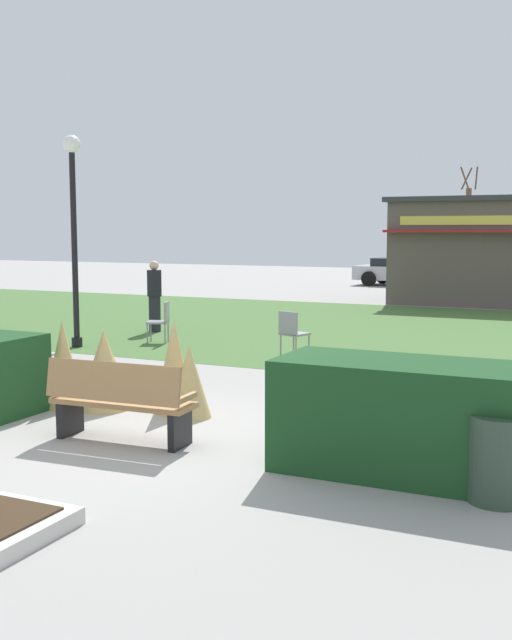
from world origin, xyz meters
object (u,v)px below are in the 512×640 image
cafe_chair_west (162,319)px  person_strolling (154,296)px  cafe_chair_east (292,330)px  tree_right_bg (468,230)px  trash_bin (498,459)px  lamppost_mid (74,215)px  parked_car_west_slot (404,271)px  park_bench (120,401)px

cafe_chair_west → person_strolling: bearing=127.3°
cafe_chair_west → cafe_chair_east: same height
person_strolling → tree_right_bg: tree_right_bg is taller
trash_bin → tree_right_bg: size_ratio=0.14×
trash_bin → person_strolling: 12.31m
lamppost_mid → person_strolling: 3.28m
parked_car_west_slot → tree_right_bg: tree_right_bg is taller
person_strolling → parked_car_west_slot: size_ratio=0.39×
trash_bin → parked_car_west_slot: parked_car_west_slot is taller
lamppost_mid → parked_car_west_slot: size_ratio=1.00×
park_bench → trash_bin: (4.15, -0.17, -0.09)m
park_bench → parked_car_west_slot: 25.90m
park_bench → parked_car_west_slot: parked_car_west_slot is taller
trash_bin → cafe_chair_west: 10.48m
lamppost_mid → trash_bin: (9.14, -5.71, -2.31)m
parked_car_west_slot → tree_right_bg: 7.43m
trash_bin → cafe_chair_west: size_ratio=0.88×
park_bench → cafe_chair_west: size_ratio=1.94×
tree_right_bg → parked_car_west_slot: bearing=-101.6°
person_strolling → trash_bin: bearing=19.6°
trash_bin → cafe_chair_west: bearing=138.5°
cafe_chair_west → person_strolling: 1.88m
lamppost_mid → tree_right_bg: bearing=83.3°
parked_car_west_slot → cafe_chair_west: bearing=-91.4°
cafe_chair_east → parked_car_west_slot: (-2.78, 19.52, 0.12)m
park_bench → person_strolling: person_strolling is taller
cafe_chair_west → cafe_chair_east: size_ratio=1.00×
lamppost_mid → person_strolling: size_ratio=2.55×
person_strolling → parked_car_west_slot: person_strolling is taller
trash_bin → cafe_chair_east: size_ratio=0.88×
cafe_chair_west → lamppost_mid: bearing=-136.2°
park_bench → lamppost_mid: lamppost_mid is taller
park_bench → parked_car_west_slot: (-3.23, 25.70, 0.16)m
trash_bin → tree_right_bg: 33.53m
person_strolling → parked_car_west_slot: (1.59, 17.45, -0.22)m
cafe_chair_east → parked_car_west_slot: size_ratio=0.21×
cafe_chair_west → person_strolling: person_strolling is taller
cafe_chair_east → person_strolling: 4.85m
trash_bin → cafe_chair_east: cafe_chair_east is taller
lamppost_mid → cafe_chair_east: (4.54, 0.64, -2.17)m
cafe_chair_east → parked_car_west_slot: 19.72m
park_bench → person_strolling: bearing=120.3°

